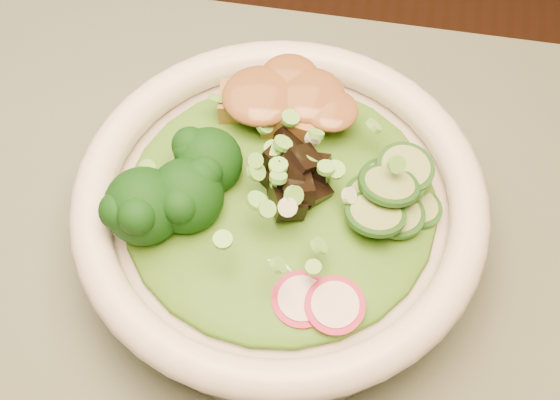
# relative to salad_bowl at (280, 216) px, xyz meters

# --- Properties ---
(salad_bowl) EXTENTS (0.28, 0.28, 0.07)m
(salad_bowl) POSITION_rel_salad_bowl_xyz_m (0.00, 0.00, 0.00)
(salad_bowl) COLOR silver
(salad_bowl) RESTS_ON dining_table
(lettuce_bed) EXTENTS (0.21, 0.21, 0.02)m
(lettuce_bed) POSITION_rel_salad_bowl_xyz_m (0.00, 0.00, 0.02)
(lettuce_bed) COLOR #336916
(lettuce_bed) RESTS_ON salad_bowl
(broccoli_florets) EXTENTS (0.09, 0.08, 0.04)m
(broccoli_florets) POSITION_rel_salad_bowl_xyz_m (-0.06, -0.01, 0.04)
(broccoli_florets) COLOR black
(broccoli_florets) RESTS_ON salad_bowl
(radish_slices) EXTENTS (0.12, 0.05, 0.02)m
(radish_slices) POSITION_rel_salad_bowl_xyz_m (0.02, -0.07, 0.03)
(radish_slices) COLOR maroon
(radish_slices) RESTS_ON salad_bowl
(cucumber_slices) EXTENTS (0.08, 0.08, 0.04)m
(cucumber_slices) POSITION_rel_salad_bowl_xyz_m (0.07, 0.01, 0.03)
(cucumber_slices) COLOR #92B262
(cucumber_slices) RESTS_ON salad_bowl
(mushroom_heap) EXTENTS (0.08, 0.08, 0.04)m
(mushroom_heap) POSITION_rel_salad_bowl_xyz_m (-0.00, 0.01, 0.04)
(mushroom_heap) COLOR black
(mushroom_heap) RESTS_ON salad_bowl
(tofu_cubes) EXTENTS (0.10, 0.07, 0.04)m
(tofu_cubes) POSITION_rel_salad_bowl_xyz_m (-0.01, 0.06, 0.03)
(tofu_cubes) COLOR brown
(tofu_cubes) RESTS_ON salad_bowl
(peanut_sauce) EXTENTS (0.07, 0.06, 0.02)m
(peanut_sauce) POSITION_rel_salad_bowl_xyz_m (-0.01, 0.06, 0.05)
(peanut_sauce) COLOR brown
(peanut_sauce) RESTS_ON tofu_cubes
(scallion_garnish) EXTENTS (0.20, 0.20, 0.02)m
(scallion_garnish) POSITION_rel_salad_bowl_xyz_m (0.00, 0.00, 0.05)
(scallion_garnish) COLOR #66BE43
(scallion_garnish) RESTS_ON salad_bowl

